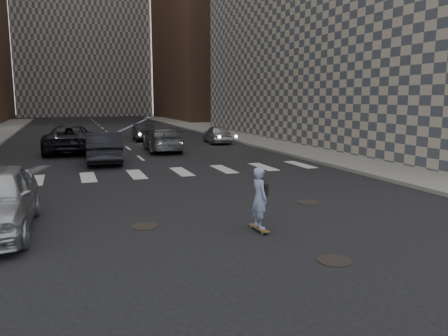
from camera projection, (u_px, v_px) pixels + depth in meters
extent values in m
plane|color=black|center=(234.00, 232.00, 10.76)|extent=(160.00, 160.00, 0.00)
cube|color=gray|center=(313.00, 139.00, 34.20)|extent=(13.00, 80.00, 0.15)
cube|color=black|center=(320.00, 118.00, 27.21)|extent=(0.30, 18.00, 4.00)
cylinder|color=black|center=(334.00, 260.00, 8.85)|extent=(0.70, 0.70, 0.02)
cylinder|color=black|center=(145.00, 226.00, 11.20)|extent=(0.70, 0.70, 0.02)
cylinder|color=black|center=(309.00, 202.00, 13.73)|extent=(0.70, 0.70, 0.02)
cube|color=brown|center=(259.00, 228.00, 10.83)|extent=(0.24, 0.82, 0.02)
cylinder|color=green|center=(262.00, 233.00, 10.55)|extent=(0.03, 0.06, 0.05)
cylinder|color=green|center=(267.00, 233.00, 10.61)|extent=(0.03, 0.06, 0.05)
cylinder|color=green|center=(251.00, 227.00, 11.07)|extent=(0.03, 0.06, 0.05)
cylinder|color=green|center=(256.00, 226.00, 11.13)|extent=(0.03, 0.06, 0.05)
imported|color=#9AABE1|center=(259.00, 198.00, 10.71)|extent=(0.40, 0.57, 1.52)
cube|color=black|center=(264.00, 189.00, 10.78)|extent=(0.10, 0.26, 0.29)
imported|color=black|center=(104.00, 147.00, 22.01)|extent=(1.92, 4.83, 1.56)
imported|color=#55585C|center=(162.00, 139.00, 26.77)|extent=(2.40, 5.17, 1.46)
imported|color=black|center=(70.00, 139.00, 26.13)|extent=(3.20, 6.14, 1.65)
imported|color=#A3A5AA|center=(217.00, 134.00, 31.40)|extent=(1.98, 3.98, 1.30)
imported|color=black|center=(143.00, 132.00, 33.54)|extent=(1.62, 4.03, 1.30)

